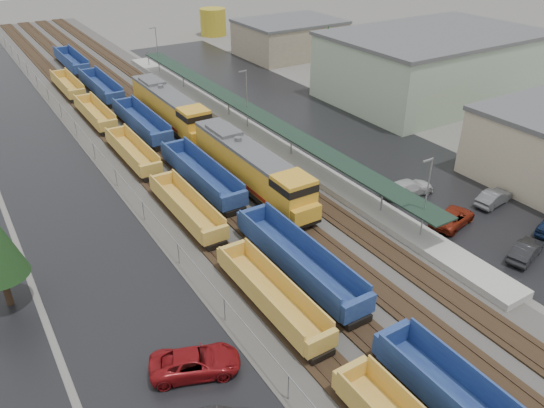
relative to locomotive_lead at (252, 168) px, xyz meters
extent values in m
cube|color=#302D2B|center=(-2.00, 24.15, -2.46)|extent=(20.00, 160.00, 0.08)
cube|color=black|center=(-8.00, 24.15, -2.34)|extent=(2.60, 160.00, 0.15)
cube|color=#473326|center=(-8.72, 24.15, -2.23)|extent=(0.08, 160.00, 0.07)
cube|color=#473326|center=(-7.28, 24.15, -2.23)|extent=(0.08, 160.00, 0.07)
cube|color=black|center=(-4.00, 24.15, -2.34)|extent=(2.60, 160.00, 0.15)
cube|color=#473326|center=(-4.72, 24.15, -2.23)|extent=(0.08, 160.00, 0.07)
cube|color=#473326|center=(-3.28, 24.15, -2.23)|extent=(0.08, 160.00, 0.07)
cube|color=black|center=(0.00, 24.15, -2.34)|extent=(2.60, 160.00, 0.15)
cube|color=#473326|center=(-0.72, 24.15, -2.23)|extent=(0.08, 160.00, 0.07)
cube|color=#473326|center=(0.72, 24.15, -2.23)|extent=(0.08, 160.00, 0.07)
cube|color=black|center=(4.00, 24.15, -2.34)|extent=(2.60, 160.00, 0.15)
cube|color=#473326|center=(3.28, 24.15, -2.23)|extent=(0.08, 160.00, 0.07)
cube|color=#473326|center=(4.72, 24.15, -2.23)|extent=(0.08, 160.00, 0.07)
cube|color=black|center=(-17.00, 24.15, -2.49)|extent=(10.00, 160.00, 0.02)
cube|color=black|center=(17.00, 14.15, -2.49)|extent=(16.00, 100.00, 0.02)
cube|color=#9E9B93|center=(7.50, 14.15, -2.15)|extent=(3.00, 80.00, 0.70)
cylinder|color=gray|center=(7.50, -10.85, -0.60)|extent=(0.16, 0.16, 2.40)
cylinder|color=gray|center=(7.50, 4.15, -0.60)|extent=(0.16, 0.16, 2.40)
cylinder|color=gray|center=(7.50, 19.15, -0.60)|extent=(0.16, 0.16, 2.40)
cylinder|color=gray|center=(7.50, 34.15, -0.60)|extent=(0.16, 0.16, 2.40)
cylinder|color=gray|center=(7.50, 49.15, -0.60)|extent=(0.16, 0.16, 2.40)
cube|color=black|center=(7.50, 14.15, 0.70)|extent=(2.60, 65.00, 0.15)
cylinder|color=gray|center=(7.50, -15.85, 1.50)|extent=(0.12, 0.12, 8.00)
cube|color=gray|center=(7.00, -15.85, 5.40)|extent=(1.00, 0.15, 0.12)
cylinder|color=gray|center=(7.50, 14.15, 1.50)|extent=(0.12, 0.12, 8.00)
cube|color=gray|center=(7.00, 14.15, 5.40)|extent=(1.00, 0.15, 0.12)
cylinder|color=gray|center=(7.50, 44.15, 1.50)|extent=(0.12, 0.12, 8.00)
cube|color=gray|center=(7.00, 44.15, 5.40)|extent=(1.00, 0.15, 0.12)
cylinder|color=gray|center=(-11.50, -23.85, -1.50)|extent=(0.08, 0.08, 2.00)
cylinder|color=gray|center=(-11.50, -15.85, -1.50)|extent=(0.08, 0.08, 2.00)
cylinder|color=gray|center=(-11.50, -7.85, -1.50)|extent=(0.08, 0.08, 2.00)
cylinder|color=gray|center=(-11.50, 0.15, -1.50)|extent=(0.08, 0.08, 2.00)
cylinder|color=gray|center=(-11.50, 8.15, -1.50)|extent=(0.08, 0.08, 2.00)
cylinder|color=gray|center=(-11.50, 16.15, -1.50)|extent=(0.08, 0.08, 2.00)
cylinder|color=gray|center=(-11.50, 24.15, -1.50)|extent=(0.08, 0.08, 2.00)
cylinder|color=gray|center=(-11.50, 32.15, -1.50)|extent=(0.08, 0.08, 2.00)
cylinder|color=gray|center=(-11.50, 40.15, -1.50)|extent=(0.08, 0.08, 2.00)
cylinder|color=gray|center=(-11.50, 48.15, -1.50)|extent=(0.08, 0.08, 2.00)
cylinder|color=gray|center=(-11.50, 56.15, -1.50)|extent=(0.08, 0.08, 2.00)
cylinder|color=gray|center=(-11.50, 64.15, -1.50)|extent=(0.08, 0.08, 2.00)
cylinder|color=gray|center=(-11.50, 72.15, -1.50)|extent=(0.08, 0.08, 2.00)
cylinder|color=gray|center=(-11.50, 80.15, -1.50)|extent=(0.08, 0.08, 2.00)
cube|color=gray|center=(-11.50, 24.15, -0.50)|extent=(0.05, 160.00, 0.05)
cube|color=#A0B599|center=(38.00, 12.15, 2.00)|extent=(30.00, 20.00, 9.00)
cube|color=#59595B|center=(38.00, 12.15, 6.75)|extent=(30.60, 20.40, 0.50)
cube|color=gray|center=(34.00, 44.15, 0.50)|extent=(18.00, 14.00, 6.00)
cube|color=#59595B|center=(34.00, 44.15, 3.75)|extent=(18.36, 14.28, 0.50)
cylinder|color=#332316|center=(-24.00, -5.85, -1.15)|extent=(0.50, 0.50, 2.70)
cylinder|color=#332316|center=(26.00, 22.15, -1.00)|extent=(0.50, 0.50, 3.00)
cone|color=#193113|center=(26.00, 22.15, 4.00)|extent=(4.40, 4.40, 7.00)
cube|color=black|center=(0.00, 0.74, -1.63)|extent=(3.11, 20.72, 0.41)
cube|color=gold|center=(0.00, 1.77, 0.13)|extent=(2.90, 16.57, 3.11)
cube|color=gold|center=(0.00, -7.34, 0.34)|extent=(3.11, 3.31, 3.52)
cube|color=black|center=(0.00, -7.34, 1.37)|extent=(3.16, 3.37, 0.73)
cube|color=gold|center=(0.00, -9.21, -0.70)|extent=(2.90, 1.04, 1.45)
cube|color=#59595B|center=(0.00, 1.77, 1.79)|extent=(2.95, 16.57, 0.36)
cube|color=maroon|center=(-1.47, 1.77, -1.11)|extent=(0.04, 16.57, 0.36)
cube|color=maroon|center=(1.47, 1.77, -1.11)|extent=(0.04, 16.57, 0.36)
cube|color=black|center=(0.00, 0.74, -2.04)|extent=(2.28, 6.21, 0.62)
cube|color=black|center=(0.00, -6.51, -1.94)|extent=(2.49, 4.14, 0.52)
cube|color=black|center=(0.00, 7.99, -1.94)|extent=(2.49, 4.14, 0.52)
cylinder|color=#59595B|center=(0.00, 2.81, 2.10)|extent=(0.73, 0.73, 0.52)
cube|color=#59595B|center=(0.00, 5.91, 2.05)|extent=(2.49, 4.14, 0.52)
cube|color=black|center=(0.00, 21.74, -1.63)|extent=(3.11, 20.72, 0.41)
cube|color=gold|center=(0.00, 22.77, 0.13)|extent=(2.90, 16.57, 3.11)
cube|color=gold|center=(0.00, 13.66, 0.34)|extent=(3.11, 3.31, 3.52)
cube|color=black|center=(0.00, 13.66, 1.37)|extent=(3.16, 3.37, 0.73)
cube|color=gold|center=(0.00, 11.79, -0.70)|extent=(2.90, 1.04, 1.45)
cube|color=#59595B|center=(0.00, 22.77, 1.79)|extent=(2.95, 16.57, 0.36)
cube|color=maroon|center=(-1.47, 22.77, -1.11)|extent=(0.04, 16.57, 0.36)
cube|color=maroon|center=(1.47, 22.77, -1.11)|extent=(0.04, 16.57, 0.36)
cube|color=black|center=(0.00, 21.74, -2.04)|extent=(2.28, 6.21, 0.62)
cube|color=black|center=(0.00, 14.49, -1.94)|extent=(2.49, 4.14, 0.52)
cube|color=black|center=(0.00, 28.99, -1.94)|extent=(2.49, 4.14, 0.52)
cylinder|color=#59595B|center=(0.00, 23.81, 2.10)|extent=(0.73, 0.73, 0.52)
cube|color=#59595B|center=(0.00, 26.91, 2.05)|extent=(2.49, 4.14, 0.52)
cube|color=gold|center=(-8.00, -25.21, -1.04)|extent=(2.41, 0.46, 1.30)
cube|color=black|center=(-8.00, -25.85, -1.97)|extent=(1.85, 2.04, 0.46)
cube|color=gold|center=(-8.00, -16.38, -1.69)|extent=(2.41, 11.55, 0.23)
cube|color=gold|center=(-9.16, -16.38, -0.86)|extent=(0.14, 11.55, 1.67)
cube|color=gold|center=(-6.84, -16.38, -0.86)|extent=(0.14, 11.55, 1.67)
cube|color=gold|center=(-8.00, -22.34, -1.04)|extent=(2.41, 0.46, 1.30)
cube|color=gold|center=(-8.00, -10.42, -1.04)|extent=(2.41, 0.46, 1.30)
cube|color=black|center=(-8.00, -21.69, -1.97)|extent=(1.85, 2.04, 0.46)
cube|color=black|center=(-8.00, -11.07, -1.97)|extent=(1.85, 2.04, 0.46)
cube|color=gold|center=(-8.00, -1.60, -1.69)|extent=(2.41, 11.55, 0.23)
cube|color=gold|center=(-9.16, -1.60, -0.86)|extent=(0.14, 11.55, 1.67)
cube|color=gold|center=(-6.84, -1.60, -0.86)|extent=(0.14, 11.55, 1.67)
cube|color=gold|center=(-8.00, -7.55, -1.04)|extent=(2.41, 0.46, 1.30)
cube|color=gold|center=(-8.00, 4.36, -1.04)|extent=(2.41, 0.46, 1.30)
cube|color=black|center=(-8.00, -6.91, -1.97)|extent=(1.85, 2.04, 0.46)
cube|color=black|center=(-8.00, 3.71, -1.97)|extent=(1.85, 2.04, 0.46)
cube|color=gold|center=(-8.00, 13.19, -1.69)|extent=(2.41, 11.55, 0.23)
cube|color=gold|center=(-9.16, 13.19, -0.86)|extent=(0.14, 11.55, 1.67)
cube|color=gold|center=(-6.84, 13.19, -0.86)|extent=(0.14, 11.55, 1.67)
cube|color=gold|center=(-8.00, 7.23, -1.04)|extent=(2.41, 0.46, 1.30)
cube|color=gold|center=(-8.00, 19.15, -1.04)|extent=(2.41, 0.46, 1.30)
cube|color=black|center=(-8.00, 7.88, -1.97)|extent=(1.85, 2.04, 0.46)
cube|color=black|center=(-8.00, 18.50, -1.97)|extent=(1.85, 2.04, 0.46)
cube|color=gold|center=(-8.00, 27.97, -1.69)|extent=(2.41, 11.55, 0.23)
cube|color=gold|center=(-9.16, 27.97, -0.86)|extent=(0.14, 11.55, 1.67)
cube|color=gold|center=(-6.84, 27.97, -0.86)|extent=(0.14, 11.55, 1.67)
cube|color=gold|center=(-8.00, 22.01, -1.04)|extent=(2.41, 0.46, 1.30)
cube|color=gold|center=(-8.00, 33.93, -1.04)|extent=(2.41, 0.46, 1.30)
cube|color=black|center=(-8.00, 22.66, -1.97)|extent=(1.85, 2.04, 0.46)
cube|color=black|center=(-8.00, 33.28, -1.97)|extent=(1.85, 2.04, 0.46)
cube|color=gold|center=(-8.00, 42.76, -1.69)|extent=(2.41, 11.55, 0.23)
cube|color=gold|center=(-9.16, 42.76, -0.86)|extent=(0.14, 11.55, 1.67)
cube|color=gold|center=(-6.84, 42.76, -0.86)|extent=(0.14, 11.55, 1.67)
cube|color=gold|center=(-8.00, 36.80, -1.04)|extent=(2.41, 0.46, 1.30)
cube|color=gold|center=(-8.00, 48.71, -1.04)|extent=(2.41, 0.46, 1.30)
cube|color=black|center=(-8.00, 37.45, -1.97)|extent=(1.85, 2.04, 0.46)
cube|color=black|center=(-8.00, 48.07, -1.97)|extent=(1.85, 2.04, 0.46)
cube|color=navy|center=(-2.67, -31.60, -0.66)|extent=(0.16, 13.92, 1.91)
cube|color=navy|center=(-4.00, -24.43, -0.87)|extent=(2.76, 0.53, 1.49)
cube|color=black|center=(-4.00, -25.17, -1.93)|extent=(2.12, 2.34, 0.53)
cube|color=navy|center=(-4.00, -13.97, -1.62)|extent=(2.76, 13.92, 0.27)
cube|color=navy|center=(-5.33, -13.97, -0.66)|extent=(0.16, 13.92, 1.91)
cube|color=navy|center=(-2.67, -13.97, -0.66)|extent=(0.16, 13.92, 1.91)
cube|color=navy|center=(-4.00, -21.14, -0.87)|extent=(2.76, 0.53, 1.49)
cube|color=navy|center=(-4.00, -6.79, -0.87)|extent=(2.76, 0.53, 1.49)
cube|color=black|center=(-4.00, -20.39, -1.93)|extent=(2.12, 2.34, 0.53)
cube|color=black|center=(-4.00, -7.54, -1.93)|extent=(2.12, 2.34, 0.53)
cube|color=navy|center=(-4.00, 3.67, -1.62)|extent=(2.76, 13.92, 0.27)
cube|color=navy|center=(-5.33, 3.67, -0.66)|extent=(0.16, 13.92, 1.91)
cube|color=navy|center=(-2.67, 3.67, -0.66)|extent=(0.16, 13.92, 1.91)
cube|color=navy|center=(-4.00, -3.50, -0.87)|extent=(2.76, 0.53, 1.49)
cube|color=navy|center=(-4.00, 10.84, -0.87)|extent=(2.76, 0.53, 1.49)
cube|color=black|center=(-4.00, -2.76, -1.93)|extent=(2.12, 2.34, 0.53)
cube|color=black|center=(-4.00, 10.10, -1.93)|extent=(2.12, 2.34, 0.53)
cube|color=navy|center=(-4.00, 21.30, -1.62)|extent=(2.76, 13.92, 0.27)
cube|color=navy|center=(-5.33, 21.30, -0.66)|extent=(0.16, 13.92, 1.91)
cube|color=navy|center=(-2.67, 21.30, -0.66)|extent=(0.16, 13.92, 1.91)
cube|color=navy|center=(-4.00, 14.13, -0.87)|extent=(2.76, 0.53, 1.49)
cube|color=navy|center=(-4.00, 28.47, -0.87)|extent=(2.76, 0.53, 1.49)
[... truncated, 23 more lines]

